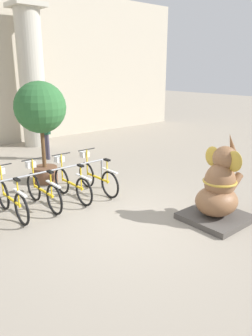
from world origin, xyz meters
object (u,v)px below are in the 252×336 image
(bicycle_1, at_px, (11,198))
(person_pedestrian, at_px, (45,128))
(bicycle_4, at_px, (97,176))
(bicycle_2, at_px, (42,190))
(bicycle_3, at_px, (71,183))
(elephant_statue, at_px, (219,192))
(potted_tree, at_px, (41,113))

(bicycle_1, distance_m, person_pedestrian, 4.51)
(bicycle_4, xyz_separation_m, person_pedestrian, (0.49, 3.59, 0.66))
(bicycle_2, bearing_deg, bicycle_3, -1.57)
(bicycle_2, xyz_separation_m, bicycle_4, (1.43, -0.02, 0.00))
(bicycle_4, bearing_deg, person_pedestrian, 82.20)
(bicycle_3, xyz_separation_m, elephant_statue, (1.67, -2.83, 0.20))
(potted_tree, bearing_deg, elephant_statue, -70.00)
(bicycle_4, bearing_deg, potted_tree, 112.65)
(elephant_statue, relative_size, potted_tree, 0.67)
(bicycle_2, distance_m, person_pedestrian, 4.11)
(elephant_statue, bearing_deg, bicycle_4, 108.55)
(bicycle_3, xyz_separation_m, potted_tree, (0.09, 1.51, 1.46))
(potted_tree, bearing_deg, bicycle_1, -135.11)
(bicycle_3, xyz_separation_m, person_pedestrian, (1.21, 3.59, 0.66))
(bicycle_3, relative_size, elephant_statue, 0.92)
(bicycle_3, distance_m, person_pedestrian, 3.84)
(bicycle_2, height_order, bicycle_3, same)
(elephant_statue, distance_m, potted_tree, 4.78)
(elephant_statue, bearing_deg, bicycle_3, 120.49)
(bicycle_2, xyz_separation_m, person_pedestrian, (1.93, 3.57, 0.66))
(bicycle_2, bearing_deg, person_pedestrian, 61.63)
(bicycle_4, bearing_deg, bicycle_1, -179.81)
(bicycle_1, xyz_separation_m, bicycle_2, (0.72, 0.03, 0.00))
(bicycle_2, relative_size, potted_tree, 0.62)
(bicycle_1, xyz_separation_m, bicycle_4, (2.15, 0.01, 0.00))
(bicycle_2, relative_size, bicycle_4, 1.00)
(bicycle_4, xyz_separation_m, elephant_statue, (0.95, -2.83, 0.20))
(bicycle_3, distance_m, potted_tree, 2.10)
(bicycle_2, bearing_deg, potted_tree, 61.60)
(person_pedestrian, distance_m, potted_tree, 2.49)
(bicycle_3, xyz_separation_m, bicycle_4, (0.72, -0.00, 0.00))
(bicycle_1, height_order, person_pedestrian, person_pedestrian)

